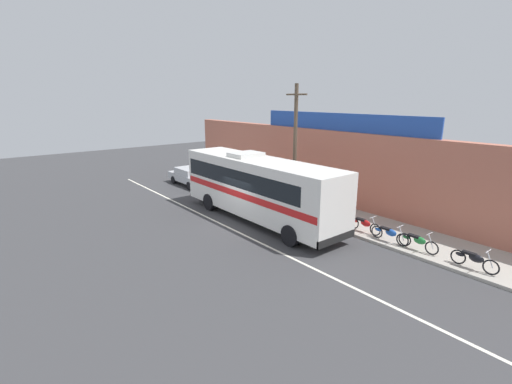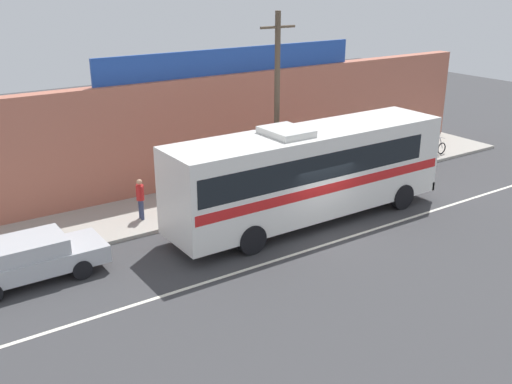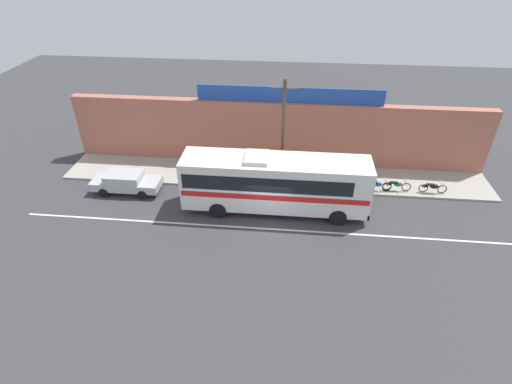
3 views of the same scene
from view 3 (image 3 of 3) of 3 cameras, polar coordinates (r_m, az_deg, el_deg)
The scene contains 13 objects.
ground_plane at distance 24.44m, azimuth 1.81°, elevation -4.13°, with size 70.00×70.00×0.00m, color #3A3A3D.
sidewalk_slab at distance 28.69m, azimuth 2.57°, elevation 2.32°, with size 30.00×3.60×0.14m, color #A8A399.
storefront_facade at distance 29.48m, azimuth 2.94°, elevation 8.36°, with size 30.00×0.70×4.80m, color #B26651.
storefront_billboard at distance 28.33m, azimuth 4.84°, elevation 13.68°, with size 12.94×0.12×1.10m, color #234CAD.
road_center_stripe at distance 23.81m, azimuth 1.67°, elevation -5.29°, with size 30.00×0.14×0.01m, color silver.
intercity_bus at distance 24.29m, azimuth 2.57°, elevation 1.54°, with size 11.38×2.68×3.78m.
parked_car at distance 28.15m, azimuth -18.12°, elevation 1.44°, with size 4.56×1.85×1.37m.
utility_pole at distance 25.57m, azimuth 3.88°, elevation 8.19°, with size 1.60×0.22×7.48m.
motorcycle_green at distance 27.77m, azimuth 13.70°, elevation 1.35°, with size 1.91×0.56×0.94m.
motorcycle_orange at distance 28.32m, azimuth 19.47°, elevation 0.95°, with size 1.88×0.56×0.94m.
motorcycle_red at distance 28.98m, azimuth 23.98°, elevation 0.64°, with size 1.84×0.56×0.94m.
motorcycle_blue at distance 27.90m, azimuth 16.85°, elevation 0.96°, with size 1.96×0.56×0.94m.
pedestrian_near_shop at distance 28.41m, azimuth -7.80°, elevation 3.99°, with size 0.30×0.48×1.59m.
Camera 3 is at (1.14, -19.31, 14.93)m, focal length 27.92 mm.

